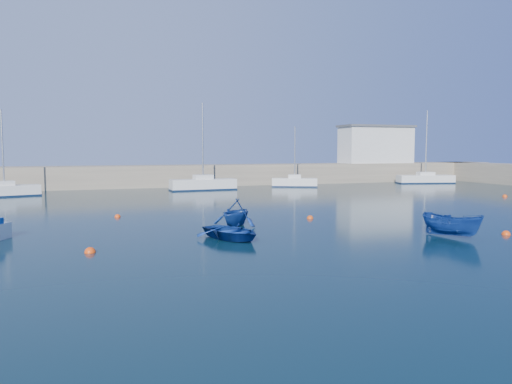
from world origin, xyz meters
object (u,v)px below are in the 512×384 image
object	(u,v)px
sailboat_6	(203,184)
sailboat_7	(295,182)
dinghy_left	(236,212)
dinghy_center	(232,232)
sailboat_8	(425,179)
dinghy_right	(452,225)
harbor_office	(376,145)
sailboat_5	(4,190)

from	to	relation	value
sailboat_6	sailboat_7	world-z (taller)	sailboat_6
dinghy_left	dinghy_center	bearing A→B (deg)	-67.47
dinghy_left	sailboat_8	bearing A→B (deg)	80.01
sailboat_8	dinghy_right	size ratio (longest dim) A/B	2.91
sailboat_6	dinghy_center	world-z (taller)	sailboat_6
harbor_office	sailboat_7	world-z (taller)	harbor_office
sailboat_6	dinghy_center	xyz separation A→B (m)	(-5.48, -30.38, -0.30)
sailboat_8	sailboat_7	bearing A→B (deg)	104.13
sailboat_5	sailboat_6	bearing A→B (deg)	-101.15
sailboat_6	dinghy_right	xyz separation A→B (m)	(5.52, -33.52, -0.04)
dinghy_left	dinghy_right	world-z (taller)	dinghy_left
sailboat_8	sailboat_5	bearing A→B (deg)	106.21
dinghy_center	dinghy_right	xyz separation A→B (m)	(11.00, -3.14, 0.26)
harbor_office	sailboat_5	distance (m)	47.23
sailboat_8	dinghy_left	size ratio (longest dim) A/B	3.14
dinghy_center	sailboat_6	bearing A→B (deg)	55.76
harbor_office	dinghy_left	world-z (taller)	harbor_office
sailboat_8	dinghy_center	xyz separation A→B (m)	(-36.17, -31.57, -0.22)
sailboat_5	dinghy_right	world-z (taller)	sailboat_5
sailboat_5	dinghy_center	world-z (taller)	sailboat_5
sailboat_7	sailboat_8	world-z (taller)	sailboat_8
harbor_office	dinghy_right	xyz separation A→B (m)	(-20.93, -40.28, -4.46)
sailboat_5	dinghy_left	bearing A→B (deg)	-162.55
harbor_office	sailboat_6	xyz separation A→B (m)	(-26.45, -6.76, -4.42)
dinghy_right	dinghy_center	bearing A→B (deg)	142.19
sailboat_5	sailboat_6	world-z (taller)	sailboat_6
sailboat_8	dinghy_right	bearing A→B (deg)	157.33
sailboat_5	sailboat_7	size ratio (longest dim) A/B	1.15
dinghy_left	harbor_office	bearing A→B (deg)	88.99
sailboat_6	dinghy_left	distance (m)	26.45
dinghy_right	dinghy_left	bearing A→B (deg)	120.37
sailboat_7	sailboat_8	distance (m)	19.17
sailboat_5	sailboat_6	size ratio (longest dim) A/B	0.87
sailboat_5	dinghy_right	bearing A→B (deg)	-156.89
harbor_office	sailboat_7	size ratio (longest dim) A/B	1.37
harbor_office	dinghy_center	xyz separation A→B (m)	(-31.93, -37.14, -4.72)
sailboat_7	sailboat_8	bearing A→B (deg)	-64.76
sailboat_5	dinghy_left	xyz separation A→B (m)	(15.85, -24.74, 0.21)
harbor_office	dinghy_left	distance (m)	45.04
harbor_office	sailboat_6	distance (m)	27.66
sailboat_5	sailboat_6	distance (m)	19.90
sailboat_5	dinghy_left	size ratio (longest dim) A/B	2.72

